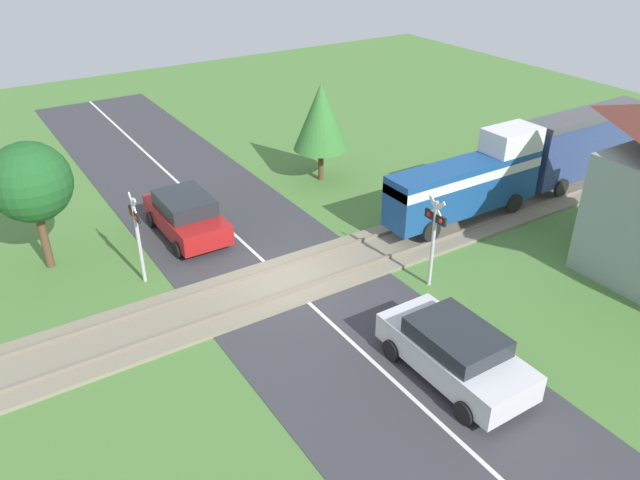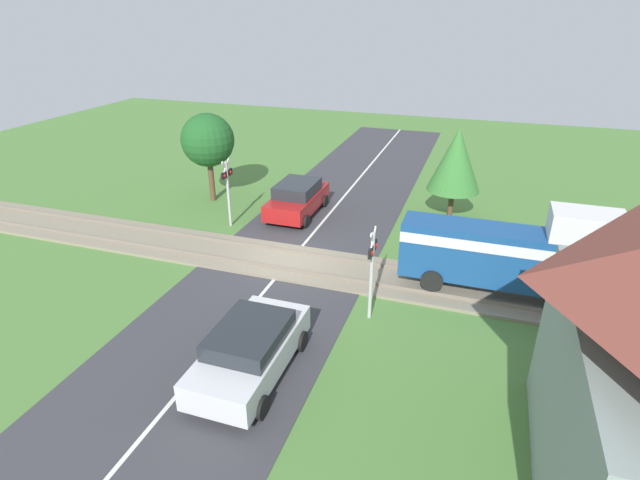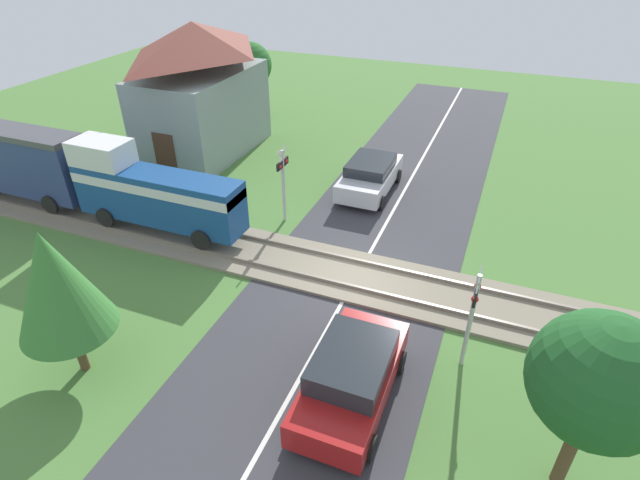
% 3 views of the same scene
% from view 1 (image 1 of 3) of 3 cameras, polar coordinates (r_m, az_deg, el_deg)
% --- Properties ---
extents(ground_plane, '(60.00, 60.00, 0.00)m').
position_cam_1_polar(ground_plane, '(20.39, -3.09, -3.91)').
color(ground_plane, '#4C7A38').
extents(road_surface, '(48.00, 6.40, 0.02)m').
position_cam_1_polar(road_surface, '(20.38, -3.09, -3.89)').
color(road_surface, '#38383D').
rests_on(road_surface, ground_plane).
extents(track_bed, '(2.80, 48.00, 0.24)m').
position_cam_1_polar(track_bed, '(20.35, -3.10, -3.75)').
color(track_bed, gray).
rests_on(track_bed, ground_plane).
extents(train, '(1.58, 13.44, 3.18)m').
position_cam_1_polar(train, '(26.28, 18.73, 6.95)').
color(train, navy).
rests_on(train, track_bed).
extents(car_near_crossing, '(4.18, 2.02, 1.59)m').
position_cam_1_polar(car_near_crossing, '(23.31, -12.15, 2.27)').
color(car_near_crossing, '#A81919').
rests_on(car_near_crossing, ground_plane).
extents(car_far_side, '(4.25, 2.05, 1.50)m').
position_cam_1_polar(car_far_side, '(16.64, 12.23, -9.91)').
color(car_far_side, silver).
rests_on(car_far_side, ground_plane).
extents(crossing_signal_west_approach, '(0.90, 0.18, 3.09)m').
position_cam_1_polar(crossing_signal_west_approach, '(20.27, -16.42, 1.11)').
color(crossing_signal_west_approach, '#B7B7B7').
rests_on(crossing_signal_west_approach, ground_plane).
extents(crossing_signal_east_approach, '(0.90, 0.18, 3.09)m').
position_cam_1_polar(crossing_signal_east_approach, '(19.58, 10.40, 0.85)').
color(crossing_signal_east_approach, '#B7B7B7').
rests_on(crossing_signal_east_approach, ground_plane).
extents(pedestrian_by_station, '(0.43, 0.43, 1.73)m').
position_cam_1_polar(pedestrian_by_station, '(25.49, 24.07, 2.58)').
color(pedestrian_by_station, '#333338').
rests_on(pedestrian_by_station, ground_plane).
extents(tree_roadside_hedge, '(2.37, 2.37, 4.29)m').
position_cam_1_polar(tree_roadside_hedge, '(26.78, 0.08, 11.20)').
color(tree_roadside_hedge, brown).
rests_on(tree_roadside_hedge, ground_plane).
extents(tree_beyond_track, '(2.59, 2.59, 4.41)m').
position_cam_1_polar(tree_beyond_track, '(21.82, -24.94, 4.79)').
color(tree_beyond_track, brown).
rests_on(tree_beyond_track, ground_plane).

